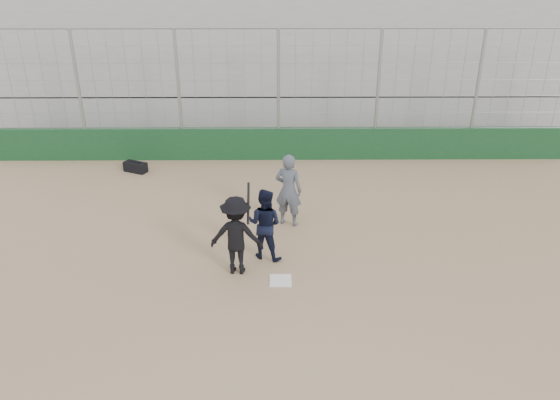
{
  "coord_description": "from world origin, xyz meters",
  "views": [
    {
      "loc": [
        -0.09,
        -9.27,
        6.11
      ],
      "look_at": [
        0.0,
        1.4,
        1.15
      ],
      "focal_mm": 35.0,
      "sensor_mm": 36.0,
      "label": 1
    }
  ],
  "objects_px": {
    "umpire": "(288,194)",
    "equipment_bag": "(135,167)",
    "catcher_crouched": "(265,235)",
    "batter_at_plate": "(236,235)"
  },
  "relations": [
    {
      "from": "umpire",
      "to": "equipment_bag",
      "type": "bearing_deg",
      "value": -17.51
    },
    {
      "from": "catcher_crouched",
      "to": "equipment_bag",
      "type": "height_order",
      "value": "catcher_crouched"
    },
    {
      "from": "catcher_crouched",
      "to": "batter_at_plate",
      "type": "bearing_deg",
      "value": -136.09
    },
    {
      "from": "equipment_bag",
      "to": "batter_at_plate",
      "type": "bearing_deg",
      "value": -58.52
    },
    {
      "from": "batter_at_plate",
      "to": "equipment_bag",
      "type": "bearing_deg",
      "value": 121.48
    },
    {
      "from": "umpire",
      "to": "equipment_bag",
      "type": "height_order",
      "value": "umpire"
    },
    {
      "from": "equipment_bag",
      "to": "umpire",
      "type": "bearing_deg",
      "value": -37.37
    },
    {
      "from": "umpire",
      "to": "equipment_bag",
      "type": "distance_m",
      "value": 5.69
    },
    {
      "from": "umpire",
      "to": "batter_at_plate",
      "type": "bearing_deg",
      "value": 82.43
    },
    {
      "from": "catcher_crouched",
      "to": "equipment_bag",
      "type": "xyz_separation_m",
      "value": [
        -3.95,
        5.01,
        -0.4
      ]
    }
  ]
}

